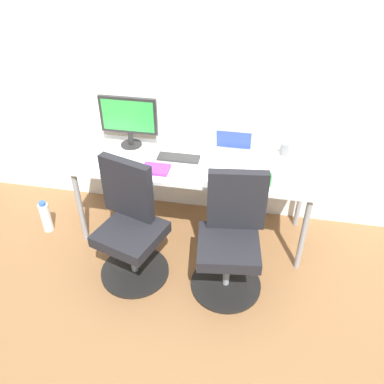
% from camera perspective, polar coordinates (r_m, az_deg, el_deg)
% --- Properties ---
extents(ground_plane, '(5.28, 5.28, 0.00)m').
position_cam_1_polar(ground_plane, '(3.66, 0.15, -5.51)').
color(ground_plane, brown).
extents(back_wall, '(4.40, 0.04, 2.60)m').
position_cam_1_polar(back_wall, '(3.32, 1.49, 16.22)').
color(back_wall, white).
rests_on(back_wall, ground).
extents(desk, '(1.91, 0.64, 0.73)m').
position_cam_1_polar(desk, '(3.25, 0.16, 3.25)').
color(desk, silver).
rests_on(desk, ground).
extents(office_chair_left, '(0.55, 0.55, 0.94)m').
position_cam_1_polar(office_chair_left, '(3.09, -8.66, -4.98)').
color(office_chair_left, black).
rests_on(office_chair_left, ground).
extents(office_chair_right, '(0.54, 0.54, 0.94)m').
position_cam_1_polar(office_chair_right, '(2.96, 5.46, -6.77)').
color(office_chair_right, black).
rests_on(office_chair_right, ground).
extents(water_bottle_on_floor, '(0.09, 0.09, 0.31)m').
position_cam_1_polar(water_bottle_on_floor, '(3.81, -19.92, -3.30)').
color(water_bottle_on_floor, white).
rests_on(water_bottle_on_floor, ground).
extents(desktop_monitor, '(0.48, 0.18, 0.43)m').
position_cam_1_polar(desktop_monitor, '(3.38, -8.93, 10.22)').
color(desktop_monitor, '#262626').
rests_on(desktop_monitor, desk).
extents(open_laptop, '(0.31, 0.28, 0.22)m').
position_cam_1_polar(open_laptop, '(3.27, 5.70, 5.65)').
color(open_laptop, silver).
rests_on(open_laptop, desk).
extents(keyboard_by_monitor, '(0.34, 0.12, 0.02)m').
position_cam_1_polar(keyboard_by_monitor, '(3.27, -1.89, 4.85)').
color(keyboard_by_monitor, '#2D2D2D').
rests_on(keyboard_by_monitor, desk).
extents(keyboard_by_laptop, '(0.34, 0.12, 0.02)m').
position_cam_1_polar(keyboard_by_laptop, '(3.07, 4.32, 2.43)').
color(keyboard_by_laptop, silver).
rests_on(keyboard_by_laptop, desk).
extents(mouse_by_monitor, '(0.06, 0.10, 0.03)m').
position_cam_1_polar(mouse_by_monitor, '(3.22, -8.81, 3.98)').
color(mouse_by_monitor, '#515156').
rests_on(mouse_by_monitor, desk).
extents(mouse_by_laptop, '(0.06, 0.10, 0.03)m').
position_cam_1_polar(mouse_by_laptop, '(3.19, 10.14, 3.52)').
color(mouse_by_laptop, silver).
rests_on(mouse_by_laptop, desk).
extents(coffee_mug, '(0.08, 0.08, 0.09)m').
position_cam_1_polar(coffee_mug, '(2.99, 10.46, 1.75)').
color(coffee_mug, green).
rests_on(coffee_mug, desk).
extents(pen_cup, '(0.07, 0.07, 0.10)m').
position_cam_1_polar(pen_cup, '(3.38, 12.90, 5.92)').
color(pen_cup, slate).
rests_on(pen_cup, desk).
extents(notebook, '(0.21, 0.15, 0.03)m').
position_cam_1_polar(notebook, '(3.13, -5.13, 3.24)').
color(notebook, purple).
rests_on(notebook, desk).
extents(paper_pile, '(0.21, 0.30, 0.01)m').
position_cam_1_polar(paper_pile, '(3.27, -12.05, 3.98)').
color(paper_pile, white).
rests_on(paper_pile, desk).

